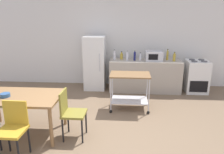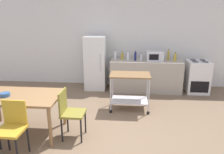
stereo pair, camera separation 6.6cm
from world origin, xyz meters
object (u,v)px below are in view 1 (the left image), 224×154
object	(u,v)px
kitchen_cart	(130,86)
bottle_hot_sauce	(135,56)
bottle_olive_oil	(140,57)
bottle_sparkling_water	(127,56)
fruit_bowl	(5,95)
refrigerator	(95,63)
bottle_soda	(121,56)
bottle_sesame_oil	(115,56)
chair_mustard	(13,126)
chair_olive	(70,111)
microwave	(154,56)
stove_oven	(196,76)
bottle_soy_sauce	(167,55)
dining_table	(20,100)
bottle_vinegar	(174,57)

from	to	relation	value
kitchen_cart	bottle_hot_sauce	distance (m)	1.33
bottle_hot_sauce	bottle_olive_oil	bearing A→B (deg)	17.17
bottle_sparkling_water	fruit_bowl	distance (m)	3.32
refrigerator	bottle_soda	world-z (taller)	refrigerator
bottle_sesame_oil	bottle_olive_oil	xyz separation A→B (m)	(0.72, -0.03, -0.03)
chair_mustard	fruit_bowl	xyz separation A→B (m)	(-0.42, 0.60, 0.26)
bottle_sparkling_water	bottle_soda	bearing A→B (deg)	135.90
chair_olive	microwave	xyz separation A→B (m)	(1.72, 2.59, 0.51)
refrigerator	chair_mustard	bearing A→B (deg)	-103.08
stove_oven	bottle_olive_oil	bearing A→B (deg)	-179.12
bottle_soy_sauce	bottle_sesame_oil	bearing A→B (deg)	-177.49
bottle_sesame_oil	bottle_sparkling_water	distance (m)	0.37
bottle_soy_sauce	bottle_olive_oil	bearing A→B (deg)	-173.23
chair_mustard	bottle_sparkling_water	world-z (taller)	bottle_sparkling_water
stove_oven	kitchen_cart	xyz separation A→B (m)	(-1.89, -1.32, 0.12)
dining_table	bottle_vinegar	bearing A→B (deg)	37.39
chair_mustard	bottle_vinegar	size ratio (longest dim) A/B	3.45
bottle_olive_oil	bottle_soy_sauce	xyz separation A→B (m)	(0.76, 0.09, 0.04)
stove_oven	bottle_sesame_oil	world-z (taller)	bottle_sesame_oil
bottle_hot_sauce	bottle_vinegar	xyz separation A→B (m)	(1.08, -0.03, -0.01)
chair_mustard	kitchen_cart	bearing A→B (deg)	47.70
chair_olive	chair_mustard	bearing A→B (deg)	129.67
stove_oven	bottle_soy_sauce	bearing A→B (deg)	175.46
chair_olive	stove_oven	bearing A→B (deg)	-47.62
microwave	bottle_vinegar	size ratio (longest dim) A/B	1.78
stove_oven	bottle_soda	xyz separation A→B (m)	(-2.13, 0.07, 0.54)
kitchen_cart	bottle_soda	distance (m)	1.47
stove_oven	bottle_hot_sauce	bearing A→B (deg)	-177.60
dining_table	bottle_sesame_oil	bearing A→B (deg)	58.55
bottle_hot_sauce	refrigerator	bearing A→B (deg)	172.29
bottle_soy_sauce	bottle_vinegar	xyz separation A→B (m)	(0.16, -0.17, -0.02)
stove_oven	kitchen_cart	bearing A→B (deg)	-145.00
chair_olive	bottle_sesame_oil	bearing A→B (deg)	-12.64
chair_olive	refrigerator	xyz separation A→B (m)	(0.04, 2.71, 0.26)
microwave	bottle_sesame_oil	bearing A→B (deg)	178.17
dining_table	chair_mustard	distance (m)	0.72
bottle_vinegar	bottle_sparkling_water	bearing A→B (deg)	179.49
bottle_sesame_oil	bottle_vinegar	size ratio (longest dim) A/B	1.11
chair_olive	bottle_sesame_oil	size ratio (longest dim) A/B	3.12
dining_table	bottle_soy_sauce	size ratio (longest dim) A/B	4.92
microwave	dining_table	bearing A→B (deg)	-136.62
stove_oven	bottle_soy_sauce	size ratio (longest dim) A/B	3.02
chair_olive	bottle_vinegar	bearing A→B (deg)	-41.26
bottle_olive_oil	microwave	world-z (taller)	microwave
dining_table	chair_mustard	world-z (taller)	chair_mustard
bottle_soy_sauce	dining_table	bearing A→B (deg)	-139.36
bottle_hot_sauce	bottle_olive_oil	world-z (taller)	bottle_hot_sauce
dining_table	bottle_soy_sauce	world-z (taller)	bottle_soy_sauce
kitchen_cart	bottle_soy_sauce	distance (m)	1.80
bottle_sesame_oil	bottle_sparkling_water	size ratio (longest dim) A/B	1.05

